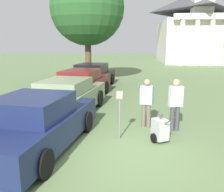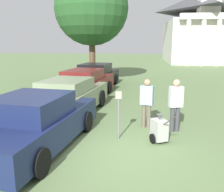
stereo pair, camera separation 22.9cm
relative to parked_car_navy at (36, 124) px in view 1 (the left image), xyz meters
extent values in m
plane|color=#607A4C|center=(2.35, -0.25, -0.68)|extent=(120.00, 120.00, 0.00)
cube|color=#19234C|center=(0.01, 0.04, -0.13)|extent=(2.54, 4.93, 0.73)
cube|color=#19234C|center=(-0.02, -0.15, 0.52)|extent=(1.95, 2.19, 0.57)
cylinder|color=black|center=(-0.74, 1.61, -0.35)|extent=(0.26, 0.67, 0.65)
cylinder|color=black|center=(1.14, 1.37, -0.35)|extent=(0.26, 0.67, 0.65)
cylinder|color=black|center=(0.75, -1.53, -0.35)|extent=(0.26, 0.67, 0.65)
cube|color=gray|center=(0.01, 3.21, -0.09)|extent=(2.46, 5.21, 0.77)
cube|color=gray|center=(-0.02, 3.01, 0.53)|extent=(1.86, 2.30, 0.47)
cylinder|color=black|center=(-0.67, 4.86, -0.31)|extent=(0.27, 0.75, 0.73)
cylinder|color=black|center=(1.09, 4.63, -0.31)|extent=(0.27, 0.75, 0.73)
cylinder|color=black|center=(-1.08, 1.78, -0.31)|extent=(0.27, 0.75, 0.73)
cylinder|color=black|center=(0.68, 1.55, -0.31)|extent=(0.27, 0.75, 0.73)
cube|color=maroon|center=(0.01, 6.09, -0.08)|extent=(2.43, 5.41, 0.81)
cube|color=maroon|center=(-0.02, 5.89, 0.58)|extent=(1.82, 2.38, 0.50)
cylinder|color=black|center=(-0.63, 7.81, -0.33)|extent=(0.27, 0.71, 0.69)
cylinder|color=black|center=(1.07, 7.59, -0.33)|extent=(0.27, 0.71, 0.69)
cylinder|color=black|center=(-1.06, 4.60, -0.33)|extent=(0.27, 0.71, 0.69)
cylinder|color=black|center=(0.64, 4.37, -0.33)|extent=(0.27, 0.71, 0.69)
cube|color=black|center=(0.01, 9.51, -0.11)|extent=(2.52, 4.98, 0.76)
cube|color=black|center=(-0.02, 9.32, 0.56)|extent=(1.93, 2.21, 0.58)
cylinder|color=black|center=(-0.73, 11.10, -0.33)|extent=(0.27, 0.70, 0.69)
cylinder|color=black|center=(1.13, 10.86, -0.33)|extent=(0.27, 0.70, 0.69)
cylinder|color=black|center=(-1.12, 8.17, -0.33)|extent=(0.27, 0.70, 0.69)
cylinder|color=black|center=(0.74, 7.92, -0.33)|extent=(0.27, 0.70, 0.69)
cylinder|color=slate|center=(2.21, 0.83, -0.06)|extent=(0.05, 0.05, 1.23)
cube|color=gray|center=(2.21, 0.83, 0.66)|extent=(0.18, 0.09, 0.22)
cylinder|color=#665B4C|center=(3.13, 1.94, -0.28)|extent=(0.14, 0.14, 0.80)
cylinder|color=#665B4C|center=(2.97, 1.98, -0.28)|extent=(0.14, 0.14, 0.80)
cube|color=#99B2CC|center=(3.05, 1.96, 0.44)|extent=(0.47, 0.33, 0.63)
sphere|color=tan|center=(3.05, 1.96, 0.87)|extent=(0.22, 0.22, 0.22)
cylinder|color=#3F3F47|center=(4.03, 1.68, -0.26)|extent=(0.14, 0.14, 0.83)
cylinder|color=#3F3F47|center=(3.87, 1.64, -0.26)|extent=(0.14, 0.14, 0.83)
cube|color=silver|center=(3.95, 1.66, 0.48)|extent=(0.46, 0.31, 0.65)
sphere|color=tan|center=(3.95, 1.66, 0.92)|extent=(0.22, 0.22, 0.22)
cube|color=#B2B2AD|center=(3.39, 0.68, -0.29)|extent=(0.52, 0.56, 0.60)
cone|color=#59595B|center=(3.39, 0.68, 0.09)|extent=(0.18, 0.18, 0.16)
cylinder|color=#4C4C4C|center=(3.60, 0.26, 0.11)|extent=(0.30, 0.54, 0.43)
cylinder|color=black|center=(3.20, 0.58, -0.54)|extent=(0.17, 0.27, 0.28)
cylinder|color=black|center=(3.58, 0.78, -0.54)|extent=(0.17, 0.27, 0.28)
cube|color=silver|center=(11.14, 33.00, 2.25)|extent=(8.87, 13.26, 5.85)
pyramid|color=#424247|center=(11.14, 33.00, 7.81)|extent=(9.05, 13.53, 2.63)
cylinder|color=silver|center=(8.47, 25.77, 2.10)|extent=(0.56, 0.56, 5.56)
cylinder|color=silver|center=(10.25, 25.77, 2.10)|extent=(0.56, 0.56, 5.56)
cylinder|color=silver|center=(12.02, 25.77, 2.10)|extent=(0.56, 0.56, 5.56)
cube|color=silver|center=(11.14, 25.77, 5.23)|extent=(7.54, 0.70, 0.70)
cylinder|color=brown|center=(-0.64, 11.61, 0.82)|extent=(0.44, 0.44, 2.98)
sphere|color=#285628|center=(-0.64, 11.61, 4.48)|extent=(5.11, 5.11, 5.11)
camera|label=1|loc=(2.59, -6.23, 2.15)|focal=40.00mm
camera|label=2|loc=(2.82, -6.20, 2.15)|focal=40.00mm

